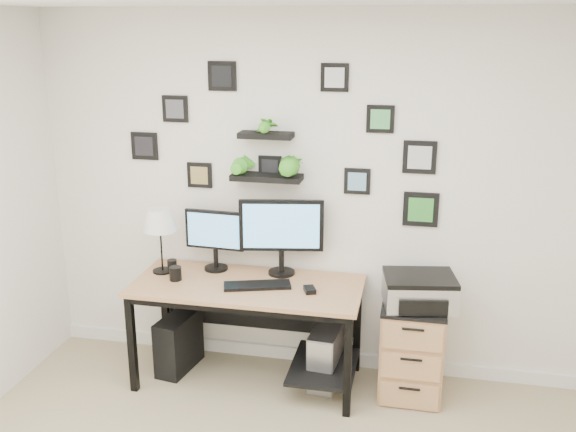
% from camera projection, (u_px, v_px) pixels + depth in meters
% --- Properties ---
extents(room, '(4.00, 4.00, 4.00)m').
position_uv_depth(room, '(309.00, 355.00, 4.92)').
color(room, tan).
rests_on(room, ground).
extents(desk, '(1.60, 0.70, 0.75)m').
position_uv_depth(desk, '(254.00, 299.00, 4.52)').
color(desk, tan).
rests_on(desk, ground).
extents(monitor_left, '(0.44, 0.18, 0.45)m').
position_uv_depth(monitor_left, '(215.00, 236.00, 4.64)').
color(monitor_left, black).
rests_on(monitor_left, desk).
extents(monitor_right, '(0.59, 0.22, 0.56)m').
position_uv_depth(monitor_right, '(281.00, 231.00, 4.54)').
color(monitor_right, black).
rests_on(monitor_right, desk).
extents(keyboard, '(0.48, 0.28, 0.02)m').
position_uv_depth(keyboard, '(257.00, 285.00, 4.40)').
color(keyboard, black).
rests_on(keyboard, desk).
extents(mouse, '(0.10, 0.13, 0.03)m').
position_uv_depth(mouse, '(310.00, 290.00, 4.32)').
color(mouse, black).
rests_on(mouse, desk).
extents(table_lamp, '(0.23, 0.23, 0.48)m').
position_uv_depth(table_lamp, '(160.00, 222.00, 4.57)').
color(table_lamp, black).
rests_on(table_lamp, desk).
extents(mug, '(0.09, 0.09, 0.10)m').
position_uv_depth(mug, '(175.00, 273.00, 4.51)').
color(mug, black).
rests_on(mug, desk).
extents(pen_cup, '(0.07, 0.07, 0.09)m').
position_uv_depth(pen_cup, '(172.00, 266.00, 4.67)').
color(pen_cup, black).
rests_on(pen_cup, desk).
extents(pc_tower_black, '(0.25, 0.45, 0.42)m').
position_uv_depth(pc_tower_black, '(179.00, 342.00, 4.77)').
color(pc_tower_black, black).
rests_on(pc_tower_black, ground).
extents(pc_tower_grey, '(0.22, 0.44, 0.42)m').
position_uv_depth(pc_tower_grey, '(326.00, 355.00, 4.58)').
color(pc_tower_grey, gray).
rests_on(pc_tower_grey, ground).
extents(file_cabinet, '(0.43, 0.53, 0.67)m').
position_uv_depth(file_cabinet, '(412.00, 347.00, 4.44)').
color(file_cabinet, tan).
rests_on(file_cabinet, ground).
extents(printer, '(0.52, 0.44, 0.21)m').
position_uv_depth(printer, '(419.00, 291.00, 4.28)').
color(printer, silver).
rests_on(printer, file_cabinet).
extents(wall_decor, '(2.24, 0.18, 1.10)m').
position_uv_depth(wall_decor, '(277.00, 149.00, 4.45)').
color(wall_decor, black).
rests_on(wall_decor, ground).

